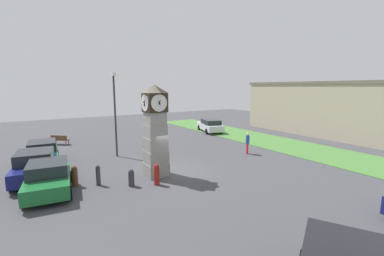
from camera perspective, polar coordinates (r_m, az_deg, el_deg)
name	(u,v)px	position (r m, az deg, el deg)	size (l,w,h in m)	color
ground_plane	(170,171)	(16.57, -4.85, -9.53)	(67.62, 67.62, 0.00)	#424247
clock_tower	(155,132)	(15.26, -8.15, -0.79)	(1.50, 1.45, 5.42)	gray
bollard_near_tower	(157,174)	(14.28, -7.86, -10.15)	(0.31, 0.31, 1.18)	maroon
bollard_mid_row	(131,178)	(14.39, -13.35, -10.66)	(0.32, 0.32, 0.95)	#333338
bollard_far_row	(98,175)	(14.98, -20.14, -9.81)	(0.23, 0.23, 1.13)	#333338
bollard_end_row	(75,176)	(15.35, -24.61, -9.64)	(0.31, 0.31, 1.13)	brown
car_navy_sedan	(43,153)	(20.58, -30.27, -4.78)	(4.13, 2.14, 1.56)	#19602D
car_near_tower	(35,166)	(17.31, -31.52, -7.20)	(4.25, 2.52, 1.65)	navy
car_by_building	(48,178)	(14.96, -29.29, -9.60)	(4.21, 2.42, 1.55)	#19602D
car_silver_hatch	(210,125)	(30.46, 4.03, 0.57)	(4.91, 2.99, 1.51)	silver
bench	(60,139)	(26.66, -27.27, -2.20)	(1.44, 1.56, 0.90)	brown
pedestrian_near_bench	(247,142)	(20.87, 12.22, -3.00)	(0.47, 0.43, 1.71)	red
street_lamp_near_road	(115,109)	(20.13, -16.75, 4.07)	(0.50, 0.24, 6.32)	#333338
warehouse_blue_far	(328,108)	(32.47, 28.01, 3.91)	(18.91, 6.67, 5.87)	#B7A88E
grass_verge_far	(283,144)	(25.31, 19.59, -3.43)	(40.57, 5.46, 0.04)	#477A38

